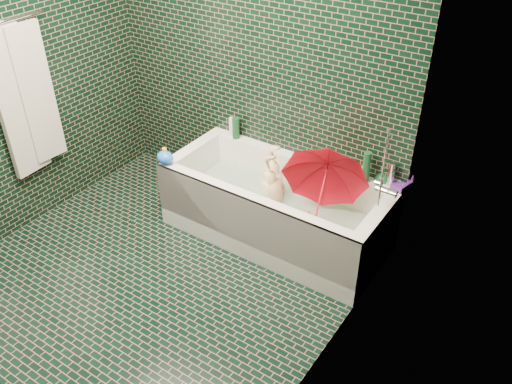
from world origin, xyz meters
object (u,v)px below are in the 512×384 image
Objects in this scene: bathtub at (275,214)px; bath_toy at (165,157)px; umbrella at (322,189)px; child at (276,198)px; rubber_duck at (359,172)px.

bath_toy is (-0.80, -0.31, 0.40)m from bathtub.
bath_toy is at bearing -159.03° from bathtub.
bath_toy reaches higher than bathtub.
bathtub is 2.88× the size of umbrella.
umbrella is (0.43, -0.08, 0.30)m from child.
umbrella is 1.22m from bath_toy.
rubber_duck is at bearing 102.30° from child.
child is 5.82× the size of bath_toy.
umbrella reaches higher than bath_toy.
bathtub is 0.12m from child.
rubber_duck is 1.45m from bath_toy.
rubber_duck is (0.50, 0.35, 0.38)m from bathtub.
child is 7.38× the size of rubber_duck.
rubber_duck is at bearing 34.86° from bathtub.
bathtub is 12.11× the size of bath_toy.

